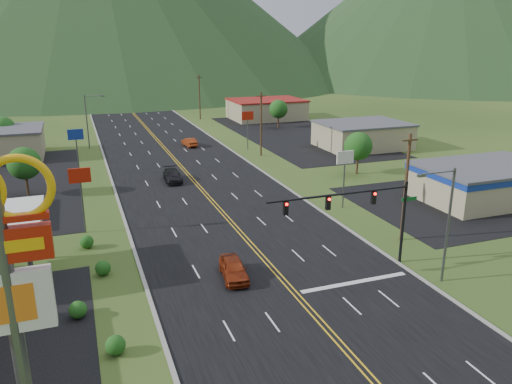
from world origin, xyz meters
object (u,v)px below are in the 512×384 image
object	(u,v)px
car_red_near	(234,269)
pylon_sign	(6,272)
traffic_signal	(362,207)
streetlight_west	(89,118)
car_dark_mid	(173,176)
car_red_far	(189,142)
streetlight_east	(446,218)

from	to	relation	value
car_red_near	pylon_sign	bearing A→B (deg)	-127.74
pylon_sign	traffic_signal	distance (m)	26.67
streetlight_west	car_dark_mid	bearing A→B (deg)	-70.22
car_red_near	car_red_far	xyz separation A→B (m)	(7.84, 49.96, -0.05)
streetlight_west	car_red_far	bearing A→B (deg)	-14.46
streetlight_east	car_red_near	distance (m)	16.40
pylon_sign	car_red_far	world-z (taller)	pylon_sign
car_dark_mid	car_red_far	size ratio (longest dim) A/B	1.19
car_red_near	car_dark_mid	world-z (taller)	car_red_near
car_dark_mid	streetlight_west	bearing A→B (deg)	113.27
streetlight_east	car_red_near	bearing A→B (deg)	158.06
traffic_signal	streetlight_east	bearing A→B (deg)	-40.39
traffic_signal	streetlight_west	world-z (taller)	streetlight_west
traffic_signal	car_red_near	xyz separation A→B (m)	(-9.96, 1.91, -4.55)
streetlight_east	car_red_far	size ratio (longest dim) A/B	2.04
traffic_signal	streetlight_east	distance (m)	6.17
pylon_sign	streetlight_east	size ratio (longest dim) A/B	1.56
streetlight_east	car_dark_mid	size ratio (longest dim) A/B	1.71
car_dark_mid	car_red_far	distance (m)	22.13
car_red_far	car_red_near	bearing A→B (deg)	74.61
car_dark_mid	traffic_signal	bearing A→B (deg)	-70.05
streetlight_east	pylon_sign	bearing A→B (deg)	-164.15
streetlight_west	car_red_near	bearing A→B (deg)	-81.38
streetlight_west	car_dark_mid	distance (m)	27.07
car_red_near	streetlight_east	bearing A→B (deg)	-15.48
car_red_near	car_dark_mid	xyz separation A→B (m)	(0.84, 28.96, -0.02)
streetlight_west	car_red_far	xyz separation A→B (m)	(16.04, -4.14, -4.45)
pylon_sign	traffic_signal	bearing A→B (deg)	27.06
car_red_far	streetlight_west	bearing A→B (deg)	-20.93
pylon_sign	car_red_far	bearing A→B (deg)	71.51
streetlight_east	car_red_near	xyz separation A→B (m)	(-14.66, 5.90, -4.40)
car_red_near	streetlight_west	bearing A→B (deg)	105.09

